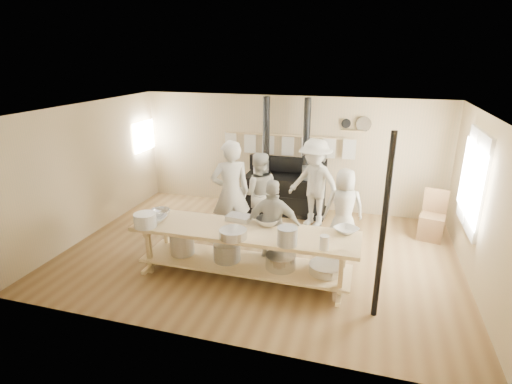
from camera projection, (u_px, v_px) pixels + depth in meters
ground at (259, 252)px, 7.38m from camera, size 7.00×7.00×0.00m
room_shell at (260, 167)px, 6.85m from camera, size 7.00×7.00×7.00m
window_right at (474, 181)px, 6.52m from camera, size 0.09×1.50×1.65m
left_opening at (144, 136)px, 9.58m from camera, size 0.00×0.90×0.90m
stove at (284, 190)px, 9.13m from camera, size 1.90×0.75×2.60m
towel_rail at (288, 143)px, 9.05m from camera, size 3.00×0.04×0.47m
back_wall_shelf at (356, 126)px, 8.54m from camera, size 0.63×0.14×0.32m
prep_table at (244, 248)px, 6.39m from camera, size 3.60×0.90×0.85m
support_post at (383, 230)px, 5.19m from camera, size 0.08×0.08×2.60m
cook_far_left at (231, 193)px, 7.44m from camera, size 0.88×0.80×2.02m
cook_left at (258, 193)px, 7.96m from camera, size 0.97×0.85×1.67m
cook_center at (344, 208)px, 7.46m from camera, size 0.82×0.62×1.50m
cook_right at (273, 226)px, 6.54m from camera, size 0.96×0.47×1.58m
cook_by_window at (314, 184)px, 8.23m from camera, size 1.39×1.15×1.87m
chair at (432, 225)px, 7.85m from camera, size 0.55×0.55×0.98m
bowl_white_a at (154, 219)px, 6.56m from camera, size 0.40×0.40×0.09m
bowl_steel_a at (160, 213)px, 6.81m from camera, size 0.46×0.46×0.11m
bowl_white_b at (346, 230)px, 6.16m from camera, size 0.49×0.49×0.09m
bowl_steel_b at (268, 221)px, 6.44m from camera, size 0.52×0.52×0.12m
roasting_pan at (239, 218)px, 6.62m from camera, size 0.43×0.32×0.09m
mixing_bowl_large at (233, 234)px, 5.98m from camera, size 0.55×0.55×0.13m
bucket_galv at (287, 236)px, 5.74m from camera, size 0.30×0.30×0.27m
deep_bowl_enamel at (145, 220)px, 6.35m from camera, size 0.36×0.36×0.22m
pitcher at (324, 243)px, 5.61m from camera, size 0.17×0.17×0.21m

